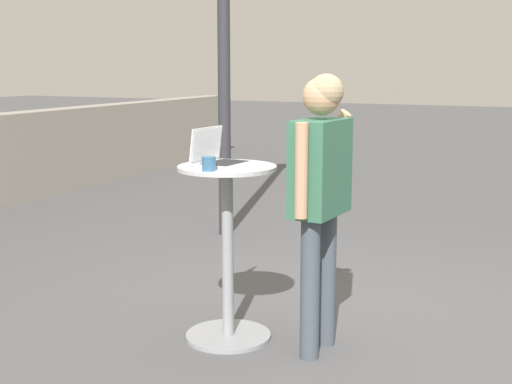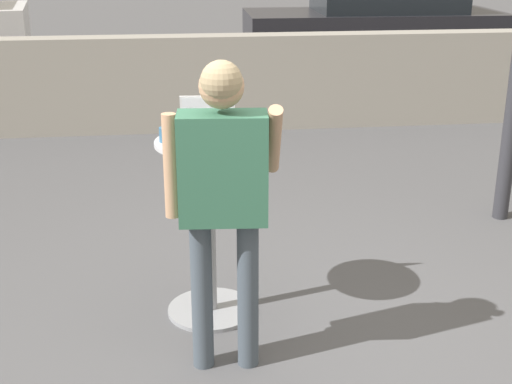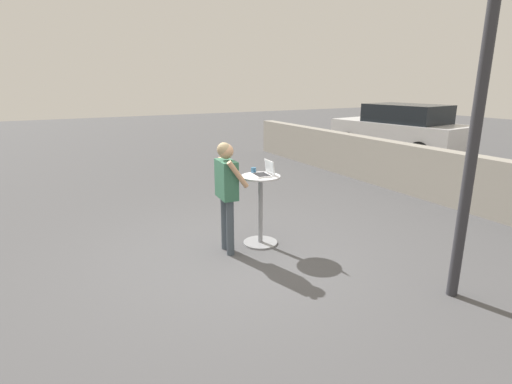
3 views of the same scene
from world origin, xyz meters
The scene contains 8 objects.
ground_plane centered at (0.00, 0.00, 0.00)m, with size 50.00×50.00×0.00m, color #4C4C4F.
pavement_kerb centered at (0.00, 4.89, 0.54)m, with size 15.46×0.35×1.08m.
cafe_table centered at (-0.35, 0.55, 0.58)m, with size 0.59×0.59×1.07m.
laptop centered at (-0.35, 0.61, 1.12)m, with size 0.33×0.29×0.22m.
coffee_mug centered at (-0.57, 0.55, 1.11)m, with size 0.11×0.08×0.08m.
standing_person centered at (-0.31, -0.02, 1.02)m, with size 0.58×0.34×1.61m.
parked_car_further_down centered at (-4.94, 8.44, 0.86)m, with size 4.69×2.46×1.69m.
street_lamp centered at (2.05, 1.79, 2.97)m, with size 0.32×0.32×4.65m.
Camera 3 is at (4.67, -2.21, 2.41)m, focal length 28.00 mm.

